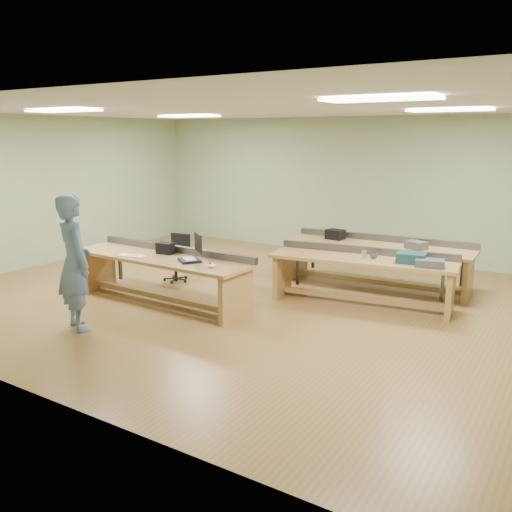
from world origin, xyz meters
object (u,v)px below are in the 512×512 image
at_px(task_chair, 177,264).
at_px(laptop_base, 190,260).
at_px(workbench_front, 161,268).
at_px(workbench_mid, 362,270).
at_px(workbench_back, 378,255).
at_px(camera_bag, 165,248).
at_px(parts_bin_grey, 430,263).
at_px(person, 75,263).
at_px(drinks_can, 364,255).
at_px(mug, 374,256).
at_px(parts_bin_teal, 411,258).

bearing_deg(task_chair, laptop_base, -51.50).
height_order(workbench_front, workbench_mid, same).
relative_size(workbench_back, camera_bag, 12.46).
bearing_deg(parts_bin_grey, task_chair, -174.74).
bearing_deg(workbench_front, task_chair, 121.74).
xyz_separation_m(person, drinks_can, (2.94, 3.03, -0.11)).
bearing_deg(drinks_can, parts_bin_grey, 1.88).
distance_m(workbench_mid, parts_bin_grey, 1.07).
bearing_deg(camera_bag, laptop_base, -24.66).
distance_m(person, mug, 4.39).
bearing_deg(parts_bin_teal, laptop_base, -148.94).
relative_size(person, mug, 16.12).
bearing_deg(parts_bin_grey, workbench_back, 135.82).
xyz_separation_m(workbench_back, laptop_base, (-1.95, -2.75, 0.20)).
bearing_deg(task_chair, mug, -0.75).
relative_size(laptop_base, mug, 3.04).
height_order(task_chair, parts_bin_grey, parts_bin_grey).
relative_size(workbench_front, task_chair, 3.74).
relative_size(workbench_front, parts_bin_teal, 7.66).
xyz_separation_m(camera_bag, parts_bin_teal, (3.51, 1.50, -0.02)).
height_order(parts_bin_teal, drinks_can, parts_bin_teal).
relative_size(laptop_base, camera_bag, 1.34).
bearing_deg(laptop_base, camera_bag, -161.68).
distance_m(camera_bag, drinks_can, 3.13).
xyz_separation_m(workbench_mid, task_chair, (-3.38, -0.46, -0.24)).
relative_size(person, drinks_can, 13.97).
height_order(workbench_back, laptop_base, workbench_back).
bearing_deg(mug, parts_bin_teal, 3.31).
xyz_separation_m(workbench_front, person, (-0.17, -1.52, 0.36)).
xyz_separation_m(workbench_front, laptop_base, (0.61, -0.05, 0.21)).
bearing_deg(parts_bin_teal, person, -138.67).
xyz_separation_m(camera_bag, parts_bin_grey, (3.81, 1.38, -0.03)).
bearing_deg(task_chair, workbench_front, -68.43).
bearing_deg(task_chair, camera_bag, -66.72).
relative_size(task_chair, mug, 7.40).
xyz_separation_m(workbench_back, drinks_can, (0.21, -1.19, 0.25)).
relative_size(workbench_front, mug, 27.69).
distance_m(laptop_base, parts_bin_teal, 3.31).
bearing_deg(mug, task_chair, -172.08).
distance_m(task_chair, mug, 3.61).
bearing_deg(workbench_front, workbench_mid, 31.98).
height_order(workbench_mid, parts_bin_teal, parts_bin_teal).
distance_m(task_chair, parts_bin_teal, 4.18).
distance_m(workbench_front, workbench_back, 3.73).
distance_m(workbench_back, person, 5.04).
distance_m(person, camera_bag, 1.69).
xyz_separation_m(workbench_front, drinks_can, (2.77, 1.51, 0.25)).
height_order(workbench_mid, mug, workbench_mid).
bearing_deg(workbench_back, laptop_base, -128.62).
height_order(task_chair, parts_bin_teal, parts_bin_teal).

